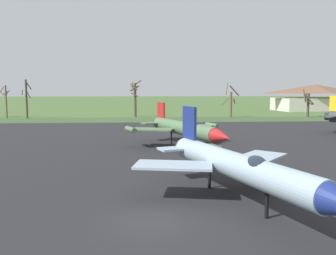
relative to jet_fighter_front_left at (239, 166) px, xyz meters
name	(u,v)px	position (x,y,z in m)	size (l,w,h in m)	color
ground_plane	(152,221)	(-4.90, -2.22, -2.20)	(600.00, 600.00, 0.00)	#425B2D
asphalt_apron	(148,152)	(-4.90, 16.79, -2.17)	(101.71, 63.37, 0.05)	black
grass_verge_strip	(146,120)	(-4.90, 54.48, -2.17)	(161.71, 12.00, 0.06)	#344D29
jet_fighter_front_left	(239,166)	(0.00, 0.00, 0.00)	(10.44, 15.53, 5.22)	#8EA3B2
jet_fighter_front_right	(184,128)	(-0.90, 18.80, 0.00)	(11.17, 15.52, 4.81)	#4C6B47
info_placard_front_right	(225,156)	(1.89, 11.33, -1.64)	(0.45, 0.18, 0.92)	black
bare_tree_left_of_center	(6,100)	(-36.16, 61.55, 1.86)	(1.76, 2.13, 7.31)	brown
bare_tree_center	(26,98)	(-31.08, 59.83, 2.34)	(2.24, 1.75, 8.55)	#42382D
bare_tree_right_of_center	(135,97)	(-7.43, 62.76, 2.36)	(2.77, 2.67, 8.63)	brown
bare_tree_far_right	(231,102)	(14.40, 59.76, 1.40)	(3.89, 3.92, 7.94)	brown
bare_tree_backdrop_extra	(308,103)	(32.07, 58.84, 1.14)	(2.39, 2.76, 6.44)	#42382D
visitor_building	(315,97)	(46.44, 84.40, 1.75)	(26.12, 15.06, 7.90)	beige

